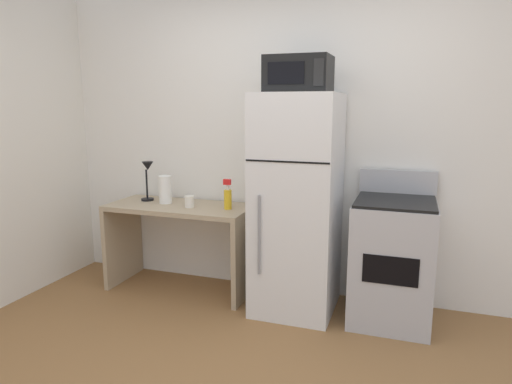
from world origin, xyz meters
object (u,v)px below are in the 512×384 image
refrigerator (297,205)px  coffee_mug (189,202)px  desk (181,230)px  microwave (299,74)px  paper_towel_roll (165,190)px  oven_range (392,260)px  spray_bottle (228,197)px  desk_lamp (148,174)px

refrigerator → coffee_mug: bearing=179.9°
desk → refrigerator: 1.09m
refrigerator → microwave: 0.97m
paper_towel_roll → oven_range: size_ratio=0.22×
coffee_mug → paper_towel_roll: bearing=164.3°
paper_towel_roll → spray_bottle: spray_bottle is taller
desk → microwave: 1.65m
microwave → desk: bearing=176.2°
desk → spray_bottle: (0.45, -0.01, 0.32)m
desk → desk_lamp: 0.58m
oven_range → coffee_mug: bearing=-179.1°
coffee_mug → oven_range: (1.64, 0.03, -0.33)m
paper_towel_roll → refrigerator: size_ratio=0.14×
refrigerator → desk_lamp: bearing=175.6°
desk_lamp → microwave: microwave is taller
spray_bottle → microwave: bearing=-6.1°
refrigerator → microwave: microwave is taller
desk_lamp → coffee_mug: (0.46, -0.11, -0.19)m
spray_bottle → refrigerator: bearing=-4.0°
paper_towel_roll → spray_bottle: bearing=-3.4°
refrigerator → oven_range: (0.72, 0.03, -0.37)m
refrigerator → microwave: (0.00, -0.02, 0.97)m
desk → microwave: (1.04, -0.07, 1.28)m
coffee_mug → desk: bearing=158.1°
desk → refrigerator: (1.04, -0.05, 0.31)m
paper_towel_roll → oven_range: (1.91, -0.05, -0.40)m
desk_lamp → coffee_mug: size_ratio=3.72×
desk_lamp → desk: bearing=-9.8°
paper_towel_roll → refrigerator: 1.20m
paper_towel_roll → refrigerator: bearing=-3.7°
desk → spray_bottle: bearing=-0.9°
desk → desk_lamp: bearing=170.2°
coffee_mug → microwave: bearing=-1.4°
refrigerator → paper_towel_roll: bearing=176.3°
microwave → oven_range: bearing=3.8°
spray_bottle → refrigerator: refrigerator is taller
paper_towel_roll → refrigerator: (1.19, -0.08, -0.03)m
desk → coffee_mug: (0.12, -0.05, 0.27)m
desk → paper_towel_roll: size_ratio=5.14×
spray_bottle → coffee_mug: bearing=-172.9°
desk_lamp → oven_range: size_ratio=0.32×
desk → coffee_mug: bearing=-21.9°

